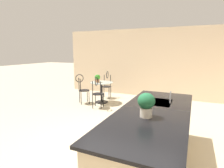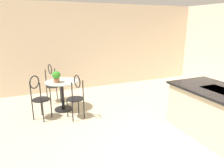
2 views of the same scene
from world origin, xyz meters
name	(u,v)px [view 1 (image 1 of 2)]	position (x,y,z in m)	size (l,w,h in m)	color
ground_plane	(112,145)	(0.00, 0.00, 0.00)	(40.00, 40.00, 0.00)	beige
wall_left_window	(156,63)	(-4.26, 0.00, 1.35)	(0.12, 7.80, 2.70)	beige
kitchen_island	(152,138)	(0.30, 0.85, 0.46)	(2.80, 1.06, 0.92)	beige
bistro_table	(102,90)	(-2.63, -1.59, 0.45)	(0.80, 0.80, 0.74)	black
chair_near_window	(82,87)	(-2.27, -2.16, 0.57)	(0.54, 0.54, 1.04)	black
chair_by_island	(107,83)	(-3.34, -1.73, 0.57)	(0.51, 0.45, 1.04)	black
chair_toward_desk	(97,91)	(-1.99, -1.40, 0.57)	(0.51, 0.45, 1.04)	black
sink_faucet	(170,97)	(-0.25, 1.03, 1.03)	(0.02, 0.02, 0.22)	#B2B5BA
potted_plant_on_table	(98,78)	(-2.57, -1.71, 0.90)	(0.19, 0.19, 0.27)	#9E603D
potted_plant_counter_near	(146,103)	(0.60, 0.80, 1.12)	(0.24, 0.24, 0.35)	beige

